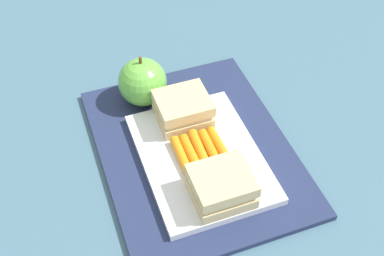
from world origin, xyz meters
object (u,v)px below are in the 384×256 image
(sandwich_half_left, at_px, (221,186))
(apple, at_px, (143,82))
(sandwich_half_right, at_px, (183,109))
(food_tray, at_px, (201,157))
(carrot_sticks_bundle, at_px, (201,152))

(sandwich_half_left, relative_size, apple, 0.89)
(sandwich_half_right, distance_m, apple, 0.09)
(food_tray, xyz_separation_m, carrot_sticks_bundle, (-0.00, -0.00, 0.01))
(sandwich_half_right, distance_m, carrot_sticks_bundle, 0.08)
(apple, bearing_deg, sandwich_half_left, -169.54)
(carrot_sticks_bundle, bearing_deg, sandwich_half_left, 179.75)
(food_tray, relative_size, sandwich_half_left, 2.88)
(carrot_sticks_bundle, height_order, apple, apple)
(apple, bearing_deg, sandwich_half_right, -150.48)
(sandwich_half_right, height_order, carrot_sticks_bundle, sandwich_half_right)
(carrot_sticks_bundle, distance_m, apple, 0.16)
(sandwich_half_left, distance_m, apple, 0.24)
(sandwich_half_left, height_order, apple, apple)
(food_tray, xyz_separation_m, sandwich_half_left, (-0.08, 0.00, 0.03))
(food_tray, distance_m, sandwich_half_left, 0.08)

